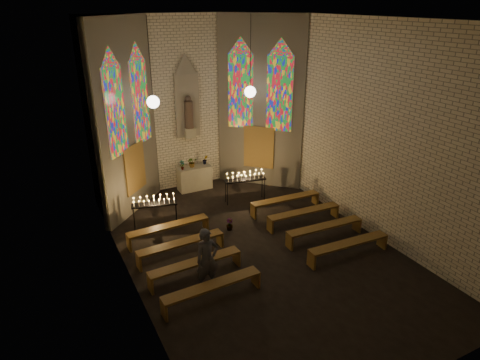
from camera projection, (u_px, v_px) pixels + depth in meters
name	position (u px, v px, depth m)	size (l,w,h in m)	color
floor	(258.00, 250.00, 13.77)	(12.00, 12.00, 0.00)	black
room	(213.00, 114.00, 15.08)	(8.22, 12.43, 7.00)	beige
altar	(195.00, 178.00, 18.03)	(1.40, 0.60, 1.00)	#ACA88C
flower_vase_left	(182.00, 165.00, 17.46)	(0.22, 0.15, 0.41)	#4C723F
flower_vase_center	(192.00, 162.00, 17.74)	(0.40, 0.34, 0.44)	#4C723F
flower_vase_right	(205.00, 160.00, 18.07)	(0.22, 0.18, 0.40)	#4C723F
aisle_flower_pot	(230.00, 224.00, 14.91)	(0.24, 0.24, 0.42)	#4C723F
votive_stand_left	(154.00, 202.00, 14.79)	(1.61, 0.74, 1.15)	black
votive_stand_right	(245.00, 178.00, 16.72)	(1.67, 0.69, 1.19)	black
pew_left_0	(169.00, 228.00, 14.25)	(2.80, 0.51, 0.53)	brown
pew_right_0	(285.00, 200.00, 16.20)	(2.80, 0.51, 0.53)	brown
pew_left_1	(181.00, 245.00, 13.26)	(2.80, 0.51, 0.53)	brown
pew_right_1	(304.00, 213.00, 15.22)	(2.80, 0.51, 0.53)	brown
pew_left_2	(195.00, 264.00, 12.28)	(2.80, 0.51, 0.53)	brown
pew_right_2	(325.00, 228.00, 14.23)	(2.80, 0.51, 0.53)	brown
pew_left_3	(212.00, 287.00, 11.30)	(2.80, 0.51, 0.53)	brown
pew_right_3	(349.00, 245.00, 13.25)	(2.80, 0.51, 0.53)	brown
visitor	(207.00, 259.00, 11.69)	(0.66, 0.43, 1.81)	#44444D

